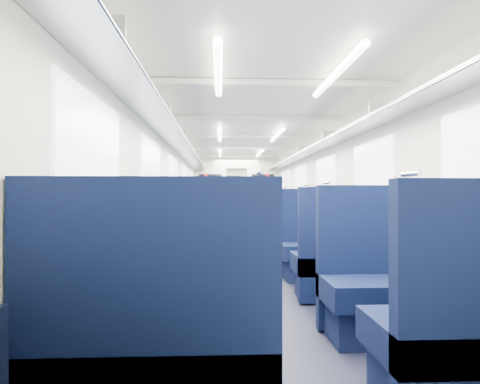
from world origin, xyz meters
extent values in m
cube|color=black|center=(0.00, 0.00, 0.00)|extent=(2.80, 18.00, 0.01)
cube|color=white|center=(0.00, 0.00, 2.35)|extent=(2.80, 18.00, 0.01)
cube|color=silver|center=(-1.40, 0.00, 1.18)|extent=(0.02, 18.00, 2.35)
cube|color=black|center=(-1.39, 0.00, 0.35)|extent=(0.03, 17.90, 0.70)
cube|color=silver|center=(1.40, 0.00, 1.18)|extent=(0.02, 18.00, 2.35)
cube|color=black|center=(1.39, 0.00, 0.35)|extent=(0.03, 17.90, 0.70)
cube|color=silver|center=(0.00, 9.00, 1.18)|extent=(2.80, 0.02, 2.35)
cube|color=#B2B5BA|center=(-1.22, 0.00, 1.97)|extent=(0.34, 17.40, 0.04)
cylinder|color=silver|center=(-1.04, 0.00, 1.95)|extent=(0.02, 17.40, 0.02)
cube|color=#B2B5BA|center=(-1.22, -8.00, 2.05)|extent=(0.34, 0.03, 0.14)
cube|color=#B2B5BA|center=(-1.22, -6.00, 2.05)|extent=(0.34, 0.03, 0.14)
cube|color=#B2B5BA|center=(-1.22, -4.00, 2.05)|extent=(0.34, 0.03, 0.14)
cube|color=#B2B5BA|center=(-1.22, -2.00, 2.05)|extent=(0.34, 0.03, 0.14)
cube|color=#B2B5BA|center=(-1.22, 0.00, 2.05)|extent=(0.34, 0.03, 0.14)
cube|color=#B2B5BA|center=(-1.22, 2.00, 2.05)|extent=(0.34, 0.03, 0.14)
cube|color=#B2B5BA|center=(-1.22, 4.00, 2.05)|extent=(0.34, 0.03, 0.14)
cube|color=#B2B5BA|center=(-1.22, 6.00, 2.05)|extent=(0.34, 0.03, 0.14)
cube|color=#B2B5BA|center=(-1.22, 8.00, 2.05)|extent=(0.34, 0.03, 0.14)
cube|color=#B2B5BA|center=(1.22, 0.00, 1.97)|extent=(0.34, 17.40, 0.04)
cylinder|color=silver|center=(1.04, 0.00, 1.95)|extent=(0.02, 17.40, 0.02)
cube|color=#B2B5BA|center=(1.22, -6.00, 2.05)|extent=(0.34, 0.03, 0.14)
cube|color=#B2B5BA|center=(1.22, -4.00, 2.05)|extent=(0.34, 0.03, 0.14)
cube|color=#B2B5BA|center=(1.22, -2.00, 2.05)|extent=(0.34, 0.03, 0.14)
cube|color=#B2B5BA|center=(1.22, 0.00, 2.05)|extent=(0.34, 0.03, 0.14)
cube|color=#B2B5BA|center=(1.22, 2.00, 2.05)|extent=(0.34, 0.03, 0.14)
cube|color=#B2B5BA|center=(1.22, 4.00, 2.05)|extent=(0.34, 0.03, 0.14)
cube|color=#B2B5BA|center=(1.22, 6.00, 2.05)|extent=(0.34, 0.03, 0.14)
cube|color=#B2B5BA|center=(1.22, 8.00, 2.05)|extent=(0.34, 0.03, 0.14)
cube|color=white|center=(-1.38, -7.50, 1.42)|extent=(0.02, 1.30, 0.75)
cube|color=white|center=(-1.38, -5.20, 1.42)|extent=(0.02, 1.30, 0.75)
cube|color=white|center=(-1.38, -2.90, 1.42)|extent=(0.02, 1.30, 0.75)
cube|color=white|center=(-1.38, -0.60, 1.42)|extent=(0.02, 1.30, 0.75)
cube|color=white|center=(-1.38, 1.70, 1.42)|extent=(0.02, 1.30, 0.75)
cube|color=white|center=(-1.38, 4.50, 1.42)|extent=(0.02, 1.30, 0.75)
cube|color=white|center=(-1.38, 6.80, 1.42)|extent=(0.02, 1.30, 0.75)
cube|color=white|center=(1.38, -5.20, 1.42)|extent=(0.02, 1.30, 0.75)
cube|color=white|center=(1.38, -2.90, 1.42)|extent=(0.02, 1.30, 0.75)
cube|color=white|center=(1.38, -0.60, 1.42)|extent=(0.02, 1.30, 0.75)
cube|color=white|center=(1.38, 1.70, 1.42)|extent=(0.02, 1.30, 0.75)
cube|color=white|center=(1.38, 4.50, 1.42)|extent=(0.02, 1.30, 0.75)
cube|color=white|center=(1.38, 6.80, 1.42)|extent=(0.02, 1.30, 0.75)
cube|color=white|center=(0.00, -6.00, 2.31)|extent=(2.70, 0.06, 0.06)
cube|color=white|center=(0.00, -4.00, 2.31)|extent=(2.70, 0.06, 0.06)
cube|color=white|center=(0.00, -2.00, 2.31)|extent=(2.70, 0.06, 0.06)
cube|color=white|center=(0.00, 0.00, 2.31)|extent=(2.70, 0.06, 0.06)
cube|color=white|center=(0.00, 2.00, 2.31)|extent=(2.70, 0.06, 0.06)
cube|color=white|center=(0.00, 4.00, 2.31)|extent=(2.70, 0.06, 0.06)
cube|color=white|center=(0.00, 6.00, 2.31)|extent=(2.70, 0.06, 0.06)
cube|color=white|center=(0.00, 8.00, 2.31)|extent=(2.70, 0.06, 0.06)
cylinder|color=white|center=(-0.55, -6.50, 2.26)|extent=(0.07, 1.60, 0.07)
cylinder|color=white|center=(-0.55, -2.50, 2.26)|extent=(0.07, 1.60, 0.07)
cylinder|color=white|center=(-0.55, 1.00, 2.26)|extent=(0.07, 1.60, 0.07)
cylinder|color=white|center=(-0.55, 5.50, 2.26)|extent=(0.07, 1.60, 0.07)
cylinder|color=white|center=(0.55, -6.50, 2.26)|extent=(0.07, 1.60, 0.07)
cylinder|color=white|center=(0.55, -2.50, 2.26)|extent=(0.07, 1.60, 0.07)
cylinder|color=white|center=(0.55, 1.00, 2.26)|extent=(0.07, 1.60, 0.07)
cylinder|color=white|center=(0.55, 5.50, 2.26)|extent=(0.07, 1.60, 0.07)
cube|color=black|center=(0.00, 8.94, 1.00)|extent=(0.75, 0.06, 2.00)
cube|color=white|center=(-0.88, 3.36, 1.18)|extent=(1.05, 0.08, 2.35)
cube|color=black|center=(-0.87, 3.31, 1.40)|extent=(0.76, 0.02, 0.80)
cylinder|color=red|center=(-1.02, 3.30, 1.75)|extent=(0.12, 0.01, 0.12)
cube|color=white|center=(0.88, 3.36, 1.18)|extent=(1.05, 0.08, 2.35)
cube|color=black|center=(0.87, 3.31, 1.40)|extent=(0.76, 0.02, 0.80)
cylinder|color=red|center=(1.02, 3.30, 1.75)|extent=(0.12, 0.01, 0.12)
cube|color=white|center=(0.00, 3.36, 2.17)|extent=(0.70, 0.08, 0.35)
cube|color=#0C163A|center=(-0.83, -8.31, 0.38)|extent=(1.12, 0.58, 0.19)
cube|color=#0C163A|center=(-0.83, -8.55, 0.62)|extent=(1.12, 0.11, 1.19)
cylinder|color=silver|center=(-0.36, -8.55, 1.23)|extent=(0.02, 0.17, 0.02)
cube|color=#0C163A|center=(0.83, -8.18, 0.38)|extent=(1.12, 0.58, 0.19)
cube|color=black|center=(0.83, -8.18, 0.14)|extent=(1.03, 0.47, 0.29)
cylinder|color=silver|center=(0.36, -8.42, 1.23)|extent=(0.02, 0.17, 0.02)
cube|color=#0C163A|center=(-0.83, -7.19, 0.38)|extent=(1.12, 0.58, 0.19)
cube|color=black|center=(-0.83, -7.19, 0.14)|extent=(1.03, 0.47, 0.29)
cube|color=#0C163A|center=(-0.83, -6.95, 0.62)|extent=(1.12, 0.11, 1.19)
cylinder|color=silver|center=(-0.36, -6.95, 1.23)|extent=(0.02, 0.17, 0.02)
cube|color=#0C163A|center=(0.83, -7.16, 0.38)|extent=(1.12, 0.58, 0.19)
cube|color=black|center=(0.83, -7.16, 0.14)|extent=(1.03, 0.47, 0.29)
cube|color=#0C163A|center=(0.83, -6.92, 0.62)|extent=(1.12, 0.11, 1.19)
cylinder|color=silver|center=(0.36, -6.92, 1.23)|extent=(0.02, 0.17, 0.02)
cube|color=#0C163A|center=(-0.83, -6.01, 0.38)|extent=(1.12, 0.58, 0.19)
cube|color=black|center=(-0.83, -6.01, 0.14)|extent=(1.03, 0.47, 0.29)
cube|color=#0C163A|center=(-0.83, -6.25, 0.62)|extent=(1.12, 0.11, 1.19)
cylinder|color=silver|center=(-0.36, -6.25, 1.23)|extent=(0.02, 0.17, 0.02)
cube|color=#0C163A|center=(0.83, -5.87, 0.38)|extent=(1.12, 0.58, 0.19)
cube|color=black|center=(0.83, -5.87, 0.14)|extent=(1.03, 0.47, 0.29)
cube|color=#0C163A|center=(0.83, -6.11, 0.62)|extent=(1.12, 0.11, 1.19)
cylinder|color=silver|center=(0.36, -6.11, 1.23)|extent=(0.02, 0.17, 0.02)
cube|color=#0C163A|center=(-0.83, -4.95, 0.38)|extent=(1.12, 0.58, 0.19)
cube|color=black|center=(-0.83, -4.95, 0.14)|extent=(1.03, 0.47, 0.29)
cube|color=#0C163A|center=(-0.83, -4.71, 0.62)|extent=(1.12, 0.11, 1.19)
cylinder|color=silver|center=(-0.36, -4.71, 1.23)|extent=(0.02, 0.17, 0.02)
cube|color=#0C163A|center=(0.83, -4.92, 0.38)|extent=(1.12, 0.58, 0.19)
cube|color=black|center=(0.83, -4.92, 0.14)|extent=(1.03, 0.47, 0.29)
cube|color=#0C163A|center=(0.83, -4.68, 0.62)|extent=(1.12, 0.11, 1.19)
cylinder|color=silver|center=(0.36, -4.68, 1.23)|extent=(0.02, 0.17, 0.02)
cube|color=#0C163A|center=(-0.83, -3.50, 0.38)|extent=(1.12, 0.58, 0.19)
cube|color=black|center=(-0.83, -3.50, 0.14)|extent=(1.03, 0.47, 0.29)
cube|color=#0C163A|center=(-0.83, -3.73, 0.62)|extent=(1.12, 0.11, 1.19)
cylinder|color=silver|center=(-0.36, -3.73, 1.23)|extent=(0.02, 0.17, 0.02)
cube|color=#0C163A|center=(0.83, -3.64, 0.38)|extent=(1.12, 0.58, 0.19)
cube|color=black|center=(0.83, -3.64, 0.14)|extent=(1.03, 0.47, 0.29)
cube|color=#0C163A|center=(0.83, -3.88, 0.62)|extent=(1.12, 0.11, 1.19)
cylinder|color=silver|center=(0.36, -3.88, 1.23)|extent=(0.02, 0.17, 0.02)
cube|color=#0C163A|center=(-0.83, -2.57, 0.38)|extent=(1.12, 0.58, 0.19)
cube|color=black|center=(-0.83, -2.57, 0.14)|extent=(1.03, 0.47, 0.29)
cube|color=#0C163A|center=(-0.83, -2.33, 0.62)|extent=(1.12, 0.11, 1.19)
cylinder|color=silver|center=(-0.36, -2.33, 1.23)|extent=(0.02, 0.17, 0.02)
cube|color=#0C163A|center=(0.83, -2.68, 0.38)|extent=(1.12, 0.58, 0.19)
cube|color=black|center=(0.83, -2.68, 0.14)|extent=(1.03, 0.47, 0.29)
cube|color=#0C163A|center=(0.83, -2.44, 0.62)|extent=(1.12, 0.11, 1.19)
cylinder|color=silver|center=(0.36, -2.44, 1.23)|extent=(0.02, 0.17, 0.02)
cube|color=#0C163A|center=(-0.83, -1.33, 0.38)|extent=(1.12, 0.58, 0.19)
cube|color=black|center=(-0.83, -1.33, 0.14)|extent=(1.03, 0.47, 0.29)
cube|color=#0C163A|center=(-0.83, -1.57, 0.62)|extent=(1.12, 0.11, 1.19)
cylinder|color=silver|center=(-0.36, -1.57, 1.23)|extent=(0.02, 0.17, 0.02)
cube|color=#0C163A|center=(0.83, -1.42, 0.38)|extent=(1.12, 0.58, 0.19)
cube|color=black|center=(0.83, -1.42, 0.14)|extent=(1.03, 0.47, 0.29)
cube|color=#0C163A|center=(0.83, -1.66, 0.62)|extent=(1.12, 0.11, 1.19)
cylinder|color=silver|center=(0.36, -1.66, 1.23)|extent=(0.02, 0.17, 0.02)
cube|color=#0C163A|center=(-0.83, -0.22, 0.38)|extent=(1.12, 0.58, 0.19)
cube|color=black|center=(-0.83, -0.22, 0.14)|extent=(1.03, 0.47, 0.29)
cube|color=#0C163A|center=(-0.83, 0.02, 0.62)|extent=(1.12, 0.11, 1.19)
cylinder|color=silver|center=(-0.36, 0.02, 1.23)|extent=(0.02, 0.17, 0.02)
cube|color=#0C163A|center=(0.83, -0.26, 0.38)|extent=(1.12, 0.58, 0.19)
cube|color=black|center=(0.83, -0.26, 0.14)|extent=(1.03, 0.47, 0.29)
cube|color=#0C163A|center=(0.83, -0.02, 0.62)|extent=(1.12, 0.11, 1.19)
cylinder|color=silver|center=(0.36, -0.02, 1.23)|extent=(0.02, 0.17, 0.02)
cube|color=#0C163A|center=(-0.83, 1.09, 0.38)|extent=(1.12, 0.58, 0.19)
cube|color=black|center=(-0.83, 1.09, 0.14)|extent=(1.03, 0.47, 0.29)
cube|color=#0C163A|center=(-0.83, 0.85, 0.62)|extent=(1.12, 0.11, 1.19)
cylinder|color=silver|center=(-0.36, 0.85, 1.23)|extent=(0.02, 0.17, 0.02)
cube|color=#0C163A|center=(0.83, 1.02, 0.38)|extent=(1.12, 0.58, 0.19)
cube|color=black|center=(0.83, 1.02, 0.14)|extent=(1.03, 0.47, 0.29)
cube|color=#0C163A|center=(0.83, 0.78, 0.62)|extent=(1.12, 0.11, 1.19)
cylinder|color=silver|center=(0.36, 0.78, 1.23)|extent=(0.02, 0.17, 0.02)
cube|color=#0C163A|center=(-0.83, 1.98, 0.38)|extent=(1.12, 0.58, 0.19)
cube|color=black|center=(-0.83, 1.98, 0.14)|extent=(1.03, 0.47, 0.29)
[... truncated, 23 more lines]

